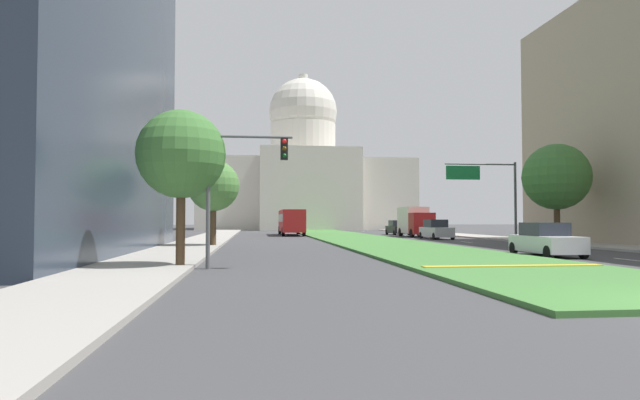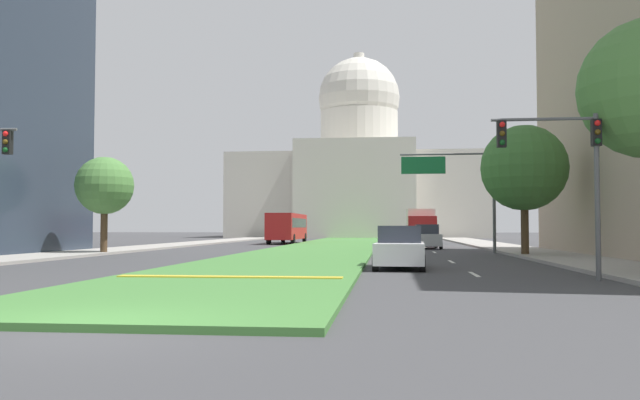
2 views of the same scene
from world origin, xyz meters
name	(u,v)px [view 1 (image 1 of 2)]	position (x,y,z in m)	size (l,w,h in m)	color
ground_plane	(342,237)	(0.00, 48.25, 0.00)	(260.00, 260.00, 0.00)	#3D3D3F
grass_median	(350,237)	(0.00, 43.43, 0.07)	(7.63, 86.85, 0.14)	#427A38
median_curb_nose	(513,266)	(0.00, 9.27, 0.16)	(6.86, 0.50, 0.04)	gold
lane_dashes_right	(431,238)	(7.77, 41.57, 0.00)	(0.16, 64.38, 0.01)	silver
sidewalk_left	(206,240)	(-13.73, 38.60, 0.07)	(4.00, 86.85, 0.15)	#9E9991
sidewalk_right	(503,238)	(13.73, 38.60, 0.07)	(4.00, 86.85, 0.15)	#9E9991
capitol_building	(303,180)	(0.00, 95.68, 9.58)	(39.50, 29.89, 30.79)	beige
traffic_light_near_left	(231,169)	(-10.39, 11.10, 3.80)	(3.34, 0.35, 5.20)	#515456
overhead_guide_sign	(489,185)	(9.17, 31.49, 4.67)	(5.98, 0.20, 6.50)	#515456
street_tree_left_near	(181,155)	(-12.28, 11.38, 4.35)	(3.40, 3.40, 6.07)	#4C3823
street_tree_left_mid	(213,186)	(-12.27, 27.23, 4.13)	(3.48, 3.48, 5.90)	#4C3823
street_tree_right_mid	(556,177)	(12.39, 27.16, 4.97)	(4.82, 4.82, 7.40)	#4C3823
sedan_lead_stopped	(546,240)	(5.24, 16.19, 0.80)	(2.13, 4.71, 1.71)	silver
sedan_midblock	(436,230)	(7.71, 39.93, 0.86)	(2.07, 4.61, 1.85)	#BCBCC1
sedan_distant	(398,228)	(7.58, 53.43, 0.82)	(1.99, 4.48, 1.76)	black
box_truck_delivery	(415,221)	(7.58, 46.32, 1.68)	(2.40, 6.40, 3.20)	maroon
city_bus	(291,220)	(-5.24, 53.38, 1.77)	(2.62, 11.00, 2.95)	#B21E1E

